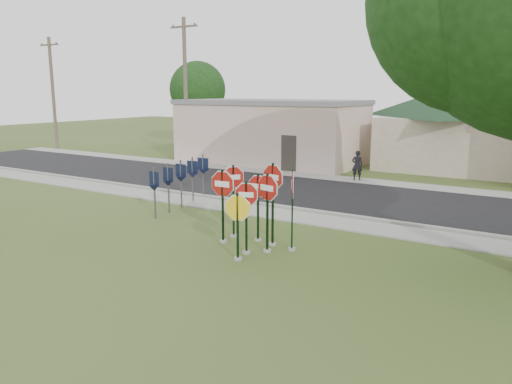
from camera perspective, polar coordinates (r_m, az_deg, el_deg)
The scene contains 20 objects.
ground at distance 14.54m, azimuth -3.71°, elevation -7.77°, with size 120.00×120.00×0.00m, color #3B531F.
sidewalk_near at distance 19.07m, azimuth 6.00°, elevation -3.03°, with size 60.00×1.60×0.06m, color gray.
road at distance 23.10m, azimuth 10.93°, elevation -0.64°, with size 60.00×7.00×0.04m, color black.
sidewalk_far at distance 27.08m, azimuth 14.25°, elevation 1.02°, with size 60.00×1.60×0.06m, color gray.
curb at distance 19.94m, azimuth 7.27°, elevation -2.30°, with size 60.00×0.20×0.14m, color gray.
stop_sign_center at distance 14.71m, azimuth -1.11°, elevation -1.93°, with size 0.92×0.35×2.29m.
stop_sign_yellow at distance 14.19m, azimuth -2.12°, elevation -3.12°, with size 1.02×0.30×2.07m.
stop_sign_left at distance 15.80m, azimuth -3.84°, elevation -0.37°, with size 1.16×0.24×2.49m.
stop_sign_right at distance 14.81m, azimuth 1.31°, elevation -1.10°, with size 1.07×0.24×2.52m.
stop_sign_back_right at distance 15.41m, azimuth 1.93°, elevation 0.00°, with size 1.07×0.25×2.74m.
stop_sign_back_left at distance 15.95m, azimuth 0.24°, elevation -0.85°, with size 0.98×0.24×2.30m.
stop_sign_far_right at distance 14.97m, azimuth 4.18°, elevation -0.61°, with size 0.57×1.03×2.64m.
stop_sign_far_left at distance 16.38m, azimuth -2.61°, elevation 0.05°, with size 0.71×0.72×2.53m.
route_sign_row at distance 20.92m, azimuth -8.57°, elevation 1.55°, with size 1.43×4.63×2.00m.
building_stucco at distance 33.84m, azimuth 1.72°, elevation 7.02°, with size 12.20×6.20×4.20m.
building_house at distance 33.68m, azimuth 21.97°, elevation 8.73°, with size 11.60×11.60×6.20m.
utility_pole_near at distance 34.34m, azimuth -8.07°, elevation 11.68°, with size 2.20×0.26×9.50m.
utility_pole_far at distance 44.64m, azimuth -22.20°, elevation 10.57°, with size 2.20×0.26×9.00m.
bg_tree_left at distance 44.95m, azimuth -6.68°, elevation 11.54°, with size 4.90×4.90×7.35m.
pedestrian at distance 27.38m, azimuth 11.48°, elevation 3.02°, with size 0.58×0.38×1.60m, color black.
Camera 1 is at (8.07, -11.11, 4.80)m, focal length 35.00 mm.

